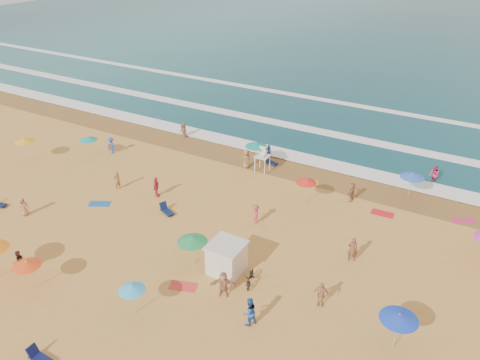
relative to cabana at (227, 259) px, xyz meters
The scene contains 12 objects.
ground 3.80m from the cabana, 132.16° to the left, with size 220.00×220.00×0.00m, color gold.
ocean 86.75m from the cabana, 91.62° to the left, with size 220.00×140.00×0.18m, color #0C4756.
wet_sand 15.44m from the cabana, 99.18° to the left, with size 220.00×220.00×0.00m, color olive.
surf_foam 24.18m from the cabana, 95.84° to the left, with size 200.00×18.70×0.05m.
cabana is the anchor object (origin of this frame).
cabana_roof 1.06m from the cabana, ahead, with size 2.20×2.20×0.12m, color silver.
bicycle 2.00m from the cabana, ahead, with size 0.62×1.79×0.94m, color black.
lifeguard_stand 14.22m from the cabana, 108.14° to the left, with size 1.20×1.20×2.10m, color white, non-canonical shape.
beach_umbrellas 4.49m from the cabana, 87.95° to the left, with size 57.14×24.82×0.81m.
loungers 2.51m from the cabana, 43.36° to the left, with size 46.51×26.81×0.34m.
towels 1.75m from the cabana, ahead, with size 41.79×28.72×0.03m.
beachgoers 7.58m from the cabana, 100.28° to the left, with size 38.07×26.85×2.12m.
Camera 1 is at (15.00, -22.93, 19.78)m, focal length 35.00 mm.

